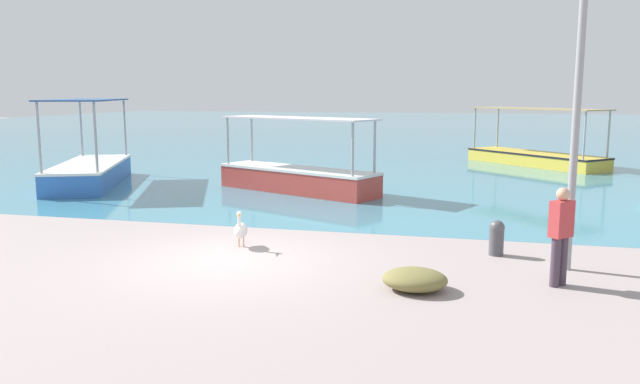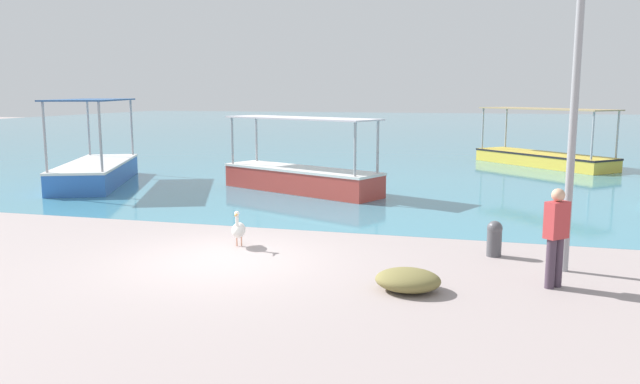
{
  "view_description": "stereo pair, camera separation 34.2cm",
  "coord_description": "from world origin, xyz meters",
  "px_view_note": "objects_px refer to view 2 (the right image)",
  "views": [
    {
      "loc": [
        4.53,
        -11.04,
        3.24
      ],
      "look_at": [
        0.92,
        3.72,
        0.83
      ],
      "focal_mm": 35.0,
      "sensor_mm": 36.0,
      "label": 1
    },
    {
      "loc": [
        4.86,
        -10.95,
        3.24
      ],
      "look_at": [
        0.92,
        3.72,
        0.83
      ],
      "focal_mm": 35.0,
      "sensor_mm": 36.0,
      "label": 2
    }
  ],
  "objects_px": {
    "fishing_boat_near_left": "(543,155)",
    "fishing_boat_center": "(96,168)",
    "fisherman_standing": "(556,235)",
    "net_pile": "(408,280)",
    "lamp_post": "(577,67)",
    "fishing_boat_far_right": "(301,175)",
    "pelican": "(239,229)",
    "mooring_bollard": "(494,237)"
  },
  "relations": [
    {
      "from": "fishing_boat_near_left",
      "to": "fisherman_standing",
      "type": "relative_size",
      "value": 3.58
    },
    {
      "from": "fishing_boat_far_right",
      "to": "fisherman_standing",
      "type": "relative_size",
      "value": 3.51
    },
    {
      "from": "fishing_boat_near_left",
      "to": "net_pile",
      "type": "distance_m",
      "value": 19.86
    },
    {
      "from": "lamp_post",
      "to": "mooring_bollard",
      "type": "xyz_separation_m",
      "value": [
        -1.25,
        0.76,
        -3.31
      ]
    },
    {
      "from": "fishing_boat_center",
      "to": "fisherman_standing",
      "type": "bearing_deg",
      "value": -30.17
    },
    {
      "from": "pelican",
      "to": "net_pile",
      "type": "xyz_separation_m",
      "value": [
        3.86,
        -2.08,
        -0.19
      ]
    },
    {
      "from": "fishing_boat_far_right",
      "to": "lamp_post",
      "type": "relative_size",
      "value": 0.89
    },
    {
      "from": "fishing_boat_center",
      "to": "mooring_bollard",
      "type": "distance_m",
      "value": 15.31
    },
    {
      "from": "fishing_boat_near_left",
      "to": "fishing_boat_center",
      "type": "xyz_separation_m",
      "value": [
        -16.0,
        -10.15,
        0.09
      ]
    },
    {
      "from": "lamp_post",
      "to": "fishing_boat_far_right",
      "type": "bearing_deg",
      "value": 133.85
    },
    {
      "from": "fishing_boat_near_left",
      "to": "mooring_bollard",
      "type": "bearing_deg",
      "value": -97.56
    },
    {
      "from": "fishing_boat_center",
      "to": "fishing_boat_near_left",
      "type": "bearing_deg",
      "value": 32.37
    },
    {
      "from": "lamp_post",
      "to": "fisherman_standing",
      "type": "bearing_deg",
      "value": -105.0
    },
    {
      "from": "fishing_boat_center",
      "to": "pelican",
      "type": "relative_size",
      "value": 8.0
    },
    {
      "from": "fishing_boat_far_right",
      "to": "fishing_boat_center",
      "type": "distance_m",
      "value": 7.63
    },
    {
      "from": "pelican",
      "to": "fishing_boat_center",
      "type": "bearing_deg",
      "value": 139.39
    },
    {
      "from": "fishing_boat_center",
      "to": "net_pile",
      "type": "distance_m",
      "value": 15.53
    },
    {
      "from": "fisherman_standing",
      "to": "fishing_boat_far_right",
      "type": "bearing_deg",
      "value": 128.92
    },
    {
      "from": "net_pile",
      "to": "fishing_boat_center",
      "type": "bearing_deg",
      "value": 142.84
    },
    {
      "from": "mooring_bollard",
      "to": "fishing_boat_near_left",
      "type": "bearing_deg",
      "value": 82.44
    },
    {
      "from": "net_pile",
      "to": "pelican",
      "type": "bearing_deg",
      "value": 151.69
    },
    {
      "from": "fishing_boat_center",
      "to": "lamp_post",
      "type": "xyz_separation_m",
      "value": [
        15.01,
        -7.46,
        3.12
      ]
    },
    {
      "from": "fishing_boat_center",
      "to": "fishing_boat_far_right",
      "type": "bearing_deg",
      "value": 1.74
    },
    {
      "from": "fisherman_standing",
      "to": "net_pile",
      "type": "xyz_separation_m",
      "value": [
        -2.34,
        -0.82,
        -0.72
      ]
    },
    {
      "from": "fishing_boat_near_left",
      "to": "pelican",
      "type": "relative_size",
      "value": 7.53
    },
    {
      "from": "mooring_bollard",
      "to": "fishing_boat_far_right",
      "type": "bearing_deg",
      "value": 131.54
    },
    {
      "from": "fishing_boat_far_right",
      "to": "net_pile",
      "type": "height_order",
      "value": "fishing_boat_far_right"
    },
    {
      "from": "lamp_post",
      "to": "fishing_boat_near_left",
      "type": "bearing_deg",
      "value": 86.78
    },
    {
      "from": "fishing_boat_near_left",
      "to": "mooring_bollard",
      "type": "distance_m",
      "value": 17.0
    },
    {
      "from": "lamp_post",
      "to": "pelican",
      "type": "bearing_deg",
      "value": 178.56
    },
    {
      "from": "fishing_boat_near_left",
      "to": "lamp_post",
      "type": "height_order",
      "value": "lamp_post"
    },
    {
      "from": "fishing_boat_center",
      "to": "mooring_bollard",
      "type": "relative_size",
      "value": 8.91
    },
    {
      "from": "fishing_boat_near_left",
      "to": "fishing_boat_far_right",
      "type": "height_order",
      "value": "fishing_boat_near_left"
    },
    {
      "from": "mooring_bollard",
      "to": "fisherman_standing",
      "type": "relative_size",
      "value": 0.43
    },
    {
      "from": "lamp_post",
      "to": "fisherman_standing",
      "type": "xyz_separation_m",
      "value": [
        -0.29,
        -1.09,
        -2.79
      ]
    },
    {
      "from": "pelican",
      "to": "mooring_bollard",
      "type": "height_order",
      "value": "pelican"
    },
    {
      "from": "fishing_boat_near_left",
      "to": "fisherman_standing",
      "type": "xyz_separation_m",
      "value": [
        -1.28,
        -18.7,
        0.42
      ]
    },
    {
      "from": "fishing_boat_far_right",
      "to": "mooring_bollard",
      "type": "relative_size",
      "value": 8.23
    },
    {
      "from": "pelican",
      "to": "fisherman_standing",
      "type": "xyz_separation_m",
      "value": [
        6.21,
        -1.26,
        0.53
      ]
    },
    {
      "from": "lamp_post",
      "to": "net_pile",
      "type": "height_order",
      "value": "lamp_post"
    },
    {
      "from": "fishing_boat_far_right",
      "to": "lamp_post",
      "type": "distance_m",
      "value": 11.12
    },
    {
      "from": "lamp_post",
      "to": "fishing_boat_center",
      "type": "bearing_deg",
      "value": 153.57
    }
  ]
}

